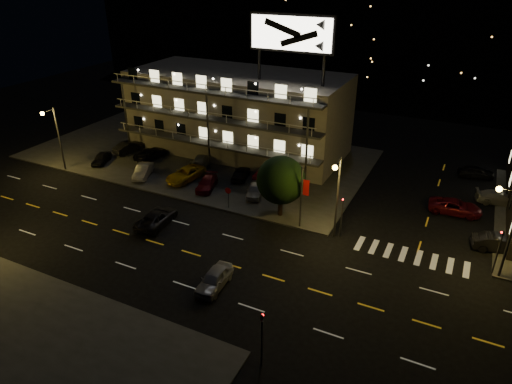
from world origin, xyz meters
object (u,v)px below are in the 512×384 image
at_px(road_car_east, 214,279).
at_px(lot_car_4, 255,190).
at_px(road_car_west, 157,218).
at_px(lot_car_7, 202,160).
at_px(side_car_0, 499,243).
at_px(lot_car_2, 186,174).
at_px(tree, 281,181).

bearing_deg(road_car_east, lot_car_4, 101.27).
height_order(lot_car_4, road_car_west, lot_car_4).
xyz_separation_m(lot_car_7, road_car_east, (13.81, -20.05, -0.09)).
bearing_deg(road_car_west, side_car_0, -166.28).
xyz_separation_m(lot_car_7, side_car_0, (33.93, -4.50, -0.07)).
xyz_separation_m(lot_car_2, lot_car_7, (-0.70, 4.65, -0.06)).
relative_size(lot_car_2, lot_car_7, 1.13).
bearing_deg(side_car_0, lot_car_4, 80.22).
bearing_deg(lot_car_4, lot_car_7, 135.68).
height_order(lot_car_2, lot_car_4, lot_car_2).
xyz_separation_m(tree, road_car_east, (-0.12, -12.66, -3.16)).
relative_size(lot_car_4, road_car_west, 0.75).
distance_m(lot_car_2, lot_car_7, 4.71).
bearing_deg(road_car_east, road_car_west, 146.31).
bearing_deg(road_car_east, lot_car_2, 126.85).
bearing_deg(side_car_0, lot_car_2, 80.03).
bearing_deg(road_car_west, road_car_east, 145.68).
bearing_deg(tree, road_car_east, -90.52).
relative_size(lot_car_4, lot_car_7, 0.84).
distance_m(tree, lot_car_7, 16.06).
bearing_deg(road_car_west, lot_car_7, -79.24).
bearing_deg(lot_car_7, lot_car_4, 138.70).
bearing_deg(tree, lot_car_7, 152.07).
xyz_separation_m(road_car_east, road_car_west, (-10.01, 5.81, -0.01)).
relative_size(lot_car_2, road_car_west, 1.01).
bearing_deg(side_car_0, road_car_west, 97.69).
xyz_separation_m(tree, lot_car_7, (-13.93, 7.38, -3.07)).
height_order(side_car_0, road_car_east, side_car_0).
bearing_deg(lot_car_4, side_car_0, -18.17).
xyz_separation_m(tree, lot_car_4, (-4.19, 2.70, -3.08)).
bearing_deg(lot_car_7, lot_car_2, 82.99).
distance_m(lot_car_7, road_car_west, 14.74).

